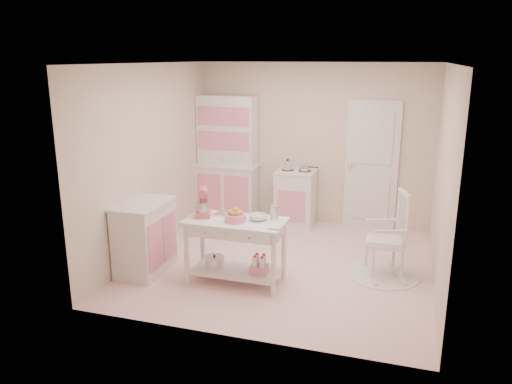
% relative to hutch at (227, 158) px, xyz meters
% --- Properties ---
extents(room_shell, '(3.84, 3.84, 2.62)m').
position_rel_hutch_xyz_m(room_shell, '(1.41, -1.66, 0.61)').
color(room_shell, pink).
rests_on(room_shell, ground).
extents(door, '(0.82, 0.05, 2.04)m').
position_rel_hutch_xyz_m(door, '(2.36, 0.21, -0.02)').
color(door, white).
rests_on(door, ground).
extents(hutch, '(1.06, 0.50, 2.08)m').
position_rel_hutch_xyz_m(hutch, '(0.00, 0.00, 0.00)').
color(hutch, white).
rests_on(hutch, ground).
extents(stove, '(0.62, 0.57, 0.92)m').
position_rel_hutch_xyz_m(stove, '(1.20, -0.05, -0.58)').
color(stove, white).
rests_on(stove, ground).
extents(base_cabinet, '(0.54, 0.84, 0.92)m').
position_rel_hutch_xyz_m(base_cabinet, '(-0.22, -2.41, -0.58)').
color(base_cabinet, white).
rests_on(base_cabinet, ground).
extents(lace_rug, '(0.92, 0.92, 0.01)m').
position_rel_hutch_xyz_m(lace_rug, '(2.70, -1.63, -1.03)').
color(lace_rug, white).
rests_on(lace_rug, ground).
extents(rocking_chair, '(0.69, 0.84, 1.10)m').
position_rel_hutch_xyz_m(rocking_chair, '(2.70, -1.63, -0.49)').
color(rocking_chair, white).
rests_on(rocking_chair, ground).
extents(work_table, '(1.20, 0.60, 0.80)m').
position_rel_hutch_xyz_m(work_table, '(0.99, -2.37, -0.64)').
color(work_table, white).
rests_on(work_table, ground).
extents(stand_mixer, '(0.28, 0.33, 0.34)m').
position_rel_hutch_xyz_m(stand_mixer, '(0.57, -2.35, -0.07)').
color(stand_mixer, '#CA5567').
rests_on(stand_mixer, work_table).
extents(cookie_tray, '(0.34, 0.24, 0.02)m').
position_rel_hutch_xyz_m(cookie_tray, '(0.84, -2.19, -0.23)').
color(cookie_tray, silver).
rests_on(cookie_tray, work_table).
extents(bread_basket, '(0.25, 0.25, 0.09)m').
position_rel_hutch_xyz_m(bread_basket, '(1.01, -2.42, -0.19)').
color(bread_basket, pink).
rests_on(bread_basket, work_table).
extents(mixing_bowl, '(0.22, 0.22, 0.07)m').
position_rel_hutch_xyz_m(mixing_bowl, '(1.25, -2.29, -0.21)').
color(mixing_bowl, silver).
rests_on(mixing_bowl, work_table).
extents(metal_pitcher, '(0.10, 0.10, 0.17)m').
position_rel_hutch_xyz_m(metal_pitcher, '(1.43, -2.21, -0.16)').
color(metal_pitcher, silver).
rests_on(metal_pitcher, work_table).
extents(recipe_book, '(0.16, 0.21, 0.02)m').
position_rel_hutch_xyz_m(recipe_book, '(1.44, -2.49, -0.23)').
color(recipe_book, silver).
rests_on(recipe_book, work_table).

